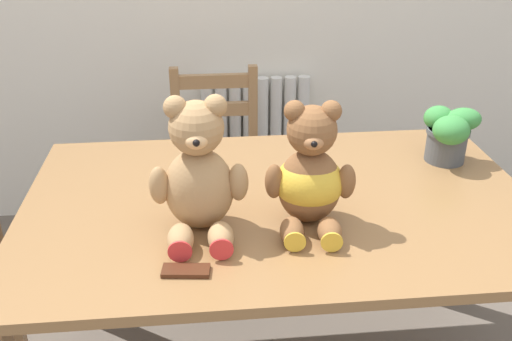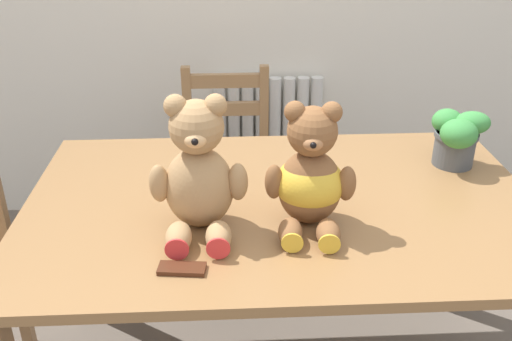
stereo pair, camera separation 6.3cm
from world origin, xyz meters
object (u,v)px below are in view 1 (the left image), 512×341
wooden_chair_behind (218,174)px  teddy_bear_right (310,176)px  teddy_bear_left (199,175)px  potted_plant (449,132)px  chocolate_bar (186,271)px

wooden_chair_behind → teddy_bear_right: size_ratio=2.55×
teddy_bear_left → potted_plant: size_ratio=1.96×
teddy_bear_left → potted_plant: teddy_bear_left is taller
wooden_chair_behind → teddy_bear_left: bearing=85.6°
wooden_chair_behind → potted_plant: (0.76, -0.60, 0.42)m
chocolate_bar → teddy_bear_right: bearing=31.4°
wooden_chair_behind → potted_plant: bearing=141.5°
potted_plant → chocolate_bar: (-0.87, -0.54, -0.10)m
chocolate_bar → teddy_bear_left: bearing=78.9°
teddy_bear_right → chocolate_bar: 0.42m
teddy_bear_right → potted_plant: teddy_bear_right is taller
potted_plant → chocolate_bar: size_ratio=1.66×
potted_plant → teddy_bear_left: bearing=-157.7°
wooden_chair_behind → teddy_bear_right: bearing=103.5°
teddy_bear_right → teddy_bear_left: bearing=7.0°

